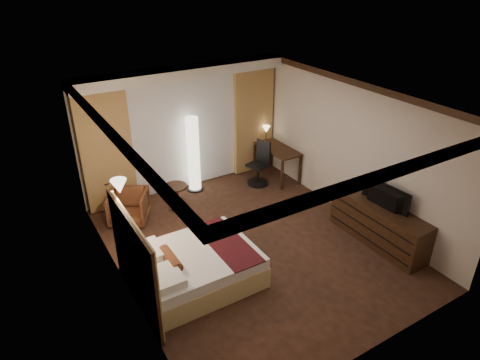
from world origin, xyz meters
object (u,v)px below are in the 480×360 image
desk (276,163)px  bed (196,268)px  side_table (176,197)px  dresser (378,224)px  office_chair (258,164)px  armchair (129,206)px  floor_lamp (193,155)px  television (383,193)px

desk → bed: bearing=-144.1°
bed → desk: 3.97m
side_table → dresser: size_ratio=0.27×
side_table → dresser: (2.61, -2.97, 0.11)m
bed → dresser: size_ratio=0.96×
bed → side_table: 2.34m
bed → office_chair: 3.51m
armchair → floor_lamp: 1.81m
bed → television: 3.40m
dresser → television: television is taller
side_table → television: 4.01m
office_chair → television: bearing=-96.3°
armchair → floor_lamp: (1.66, 0.52, 0.49)m
bed → side_table: size_ratio=3.57×
office_chair → armchair: bearing=163.5°
bed → armchair: bearing=98.6°
armchair → floor_lamp: floor_lamp is taller
armchair → desk: (3.55, 0.08, 0.02)m
dresser → television: size_ratio=1.98×
side_table → office_chair: bearing=0.7°
floor_lamp → dresser: size_ratio=0.88×
dresser → bed: bearing=167.6°
armchair → television: television is taller
armchair → office_chair: 3.00m
armchair → office_chair: (3.00, 0.03, 0.15)m
dresser → armchair: bearing=140.6°
armchair → floor_lamp: size_ratio=0.42×
bed → dresser: 3.34m
side_table → television: size_ratio=0.53×
armchair → television: (3.57, -2.96, 0.67)m
floor_lamp → office_chair: floor_lamp is taller
bed → desk: size_ratio=1.53×
armchair → dresser: dresser is taller
desk → dresser: 3.04m
side_table → dresser: 3.95m
armchair → office_chair: office_chair is taller
dresser → television: (-0.03, 0.00, 0.65)m
bed → floor_lamp: 3.12m
floor_lamp → dresser: (1.94, -3.48, -0.47)m
bed → floor_lamp: size_ratio=1.09×
dresser → television: 0.65m
bed → television: (3.23, -0.72, 0.76)m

